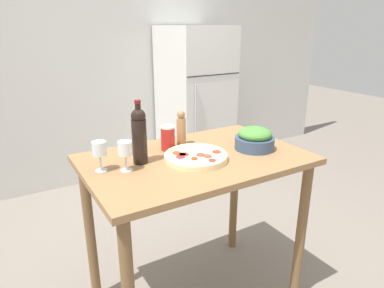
# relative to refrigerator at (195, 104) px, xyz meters

# --- Properties ---
(wall_back) EXTENTS (6.40, 0.06, 2.60)m
(wall_back) POSITION_rel_refrigerator_xyz_m (-0.99, 0.41, 0.50)
(wall_back) COLOR silver
(wall_back) RESTS_ON ground_plane
(refrigerator) EXTENTS (0.61, 0.74, 1.60)m
(refrigerator) POSITION_rel_refrigerator_xyz_m (0.00, 0.00, 0.00)
(refrigerator) COLOR silver
(refrigerator) RESTS_ON ground_plane
(prep_counter) EXTENTS (1.16, 0.75, 0.94)m
(prep_counter) POSITION_rel_refrigerator_xyz_m (-0.99, -1.64, -0.01)
(prep_counter) COLOR olive
(prep_counter) RESTS_ON ground_plane
(wine_bottle) EXTENTS (0.07, 0.07, 0.32)m
(wine_bottle) POSITION_rel_refrigerator_xyz_m (-1.27, -1.57, 0.29)
(wine_bottle) COLOR black
(wine_bottle) RESTS_ON prep_counter
(wine_glass_near) EXTENTS (0.07, 0.07, 0.15)m
(wine_glass_near) POSITION_rel_refrigerator_xyz_m (-1.37, -1.63, 0.25)
(wine_glass_near) COLOR silver
(wine_glass_near) RESTS_ON prep_counter
(wine_glass_far) EXTENTS (0.07, 0.07, 0.15)m
(wine_glass_far) POSITION_rel_refrigerator_xyz_m (-1.47, -1.57, 0.25)
(wine_glass_far) COLOR silver
(wine_glass_far) RESTS_ON prep_counter
(pepper_mill) EXTENTS (0.05, 0.05, 0.20)m
(pepper_mill) POSITION_rel_refrigerator_xyz_m (-0.96, -1.44, 0.24)
(pepper_mill) COLOR #AD7F51
(pepper_mill) RESTS_ON prep_counter
(salad_bowl) EXTENTS (0.22, 0.22, 0.13)m
(salad_bowl) POSITION_rel_refrigerator_xyz_m (-0.64, -1.71, 0.20)
(salad_bowl) COLOR #384C6B
(salad_bowl) RESTS_ON prep_counter
(homemade_pizza) EXTENTS (0.33, 0.33, 0.04)m
(homemade_pizza) POSITION_rel_refrigerator_xyz_m (-1.01, -1.68, 0.16)
(homemade_pizza) COLOR beige
(homemade_pizza) RESTS_ON prep_counter
(salt_canister) EXTENTS (0.08, 0.08, 0.14)m
(salt_canister) POSITION_rel_refrigerator_xyz_m (-1.06, -1.47, 0.21)
(salt_canister) COLOR #B2231E
(salt_canister) RESTS_ON prep_counter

